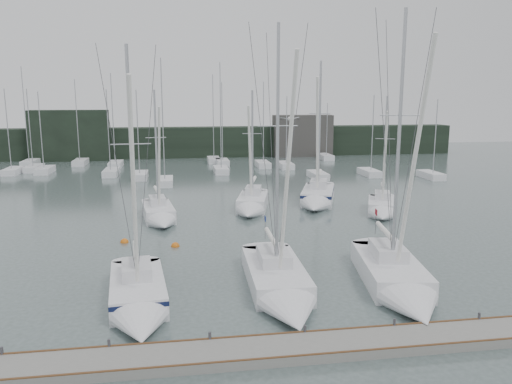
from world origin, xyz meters
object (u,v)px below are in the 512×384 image
at_px(sailboat_near_center, 282,290).
at_px(sailboat_mid_c, 251,206).
at_px(sailboat_mid_b, 160,216).
at_px(sailboat_mid_e, 382,209).
at_px(sailboat_mid_d, 317,198).
at_px(buoy_a, 175,246).
at_px(buoy_c, 124,242).
at_px(sailboat_near_left, 139,302).
at_px(sailboat_near_right, 400,285).

distance_m(sailboat_near_center, sailboat_mid_c, 19.51).
height_order(sailboat_mid_b, sailboat_mid_e, sailboat_mid_b).
height_order(sailboat_near_center, sailboat_mid_d, sailboat_near_center).
distance_m(sailboat_mid_e, buoy_a, 18.81).
distance_m(sailboat_mid_b, buoy_a, 7.08).
xyz_separation_m(buoy_a, buoy_c, (-3.56, 1.53, 0.00)).
bearing_deg(sailboat_near_left, buoy_a, 75.09).
distance_m(sailboat_near_center, sailboat_near_right, 6.17).
height_order(sailboat_near_left, buoy_a, sailboat_near_left).
height_order(sailboat_near_left, sailboat_near_right, sailboat_near_right).
relative_size(sailboat_near_right, sailboat_mid_e, 1.42).
xyz_separation_m(sailboat_near_center, buoy_a, (-5.39, 10.08, -0.52)).
relative_size(sailboat_near_left, sailboat_mid_d, 0.94).
bearing_deg(sailboat_near_center, sailboat_mid_e, 54.89).
height_order(sailboat_near_center, sailboat_mid_e, sailboat_near_center).
xyz_separation_m(sailboat_mid_c, buoy_c, (-10.24, -7.86, -0.59)).
distance_m(sailboat_mid_c, sailboat_mid_e, 11.40).
height_order(sailboat_mid_e, buoy_c, sailboat_mid_e).
relative_size(sailboat_near_left, buoy_c, 23.29).
bearing_deg(sailboat_near_left, sailboat_mid_e, 35.32).
distance_m(sailboat_near_center, sailboat_mid_d, 22.71).
bearing_deg(buoy_c, sailboat_near_right, -38.35).
bearing_deg(buoy_c, sailboat_near_left, -81.15).
xyz_separation_m(sailboat_near_center, sailboat_mid_d, (7.83, 21.32, 0.15)).
relative_size(sailboat_near_left, sailboat_mid_e, 1.23).
bearing_deg(sailboat_mid_d, sailboat_near_center, -90.41).
bearing_deg(sailboat_near_right, sailboat_near_left, -170.16).
relative_size(sailboat_mid_e, buoy_c, 18.96).
bearing_deg(sailboat_near_center, sailboat_near_left, -174.99).
bearing_deg(sailboat_near_center, sailboat_mid_b, 112.87).
distance_m(sailboat_mid_c, buoy_a, 11.54).
distance_m(sailboat_near_right, sailboat_mid_e, 17.91).
bearing_deg(buoy_a, buoy_c, 156.69).
distance_m(sailboat_near_left, sailboat_mid_b, 17.46).
xyz_separation_m(sailboat_mid_d, sailboat_mid_e, (4.46, -4.84, -0.12)).
distance_m(sailboat_mid_e, buoy_c, 21.80).
relative_size(sailboat_mid_c, sailboat_mid_d, 0.80).
bearing_deg(sailboat_mid_c, sailboat_mid_b, -149.04).
relative_size(sailboat_mid_b, buoy_a, 19.43).
xyz_separation_m(sailboat_mid_b, buoy_c, (-2.33, -5.42, -0.54)).
height_order(sailboat_mid_b, buoy_a, sailboat_mid_b).
height_order(buoy_a, buoy_c, buoy_a).
bearing_deg(sailboat_mid_d, sailboat_mid_b, -143.73).
distance_m(sailboat_near_right, sailboat_mid_b, 21.57).
distance_m(sailboat_near_right, sailboat_mid_c, 20.41).
height_order(sailboat_mid_b, buoy_c, sailboat_mid_b).
bearing_deg(sailboat_mid_e, buoy_c, -145.02).
height_order(sailboat_near_left, sailboat_mid_b, sailboat_near_left).
relative_size(sailboat_near_left, sailboat_near_right, 0.86).
bearing_deg(sailboat_mid_b, sailboat_mid_e, -9.39).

